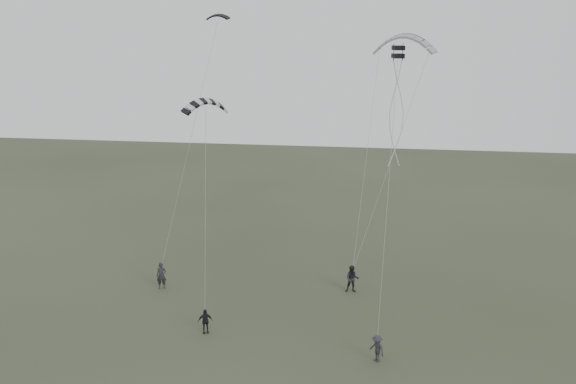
% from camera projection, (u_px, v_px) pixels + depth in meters
% --- Properties ---
extents(ground, '(140.00, 140.00, 0.00)m').
position_uv_depth(ground, '(251.00, 339.00, 32.36)').
color(ground, '#303824').
rests_on(ground, ground).
extents(flyer_left, '(0.79, 0.63, 1.88)m').
position_uv_depth(flyer_left, '(162.00, 276.00, 39.15)').
color(flyer_left, '#222328').
rests_on(flyer_left, ground).
extents(flyer_right, '(0.97, 0.78, 1.90)m').
position_uv_depth(flyer_right, '(352.00, 279.00, 38.55)').
color(flyer_right, black).
rests_on(flyer_right, ground).
extents(flyer_center, '(0.94, 0.67, 1.48)m').
position_uv_depth(flyer_center, '(205.00, 321.00, 32.91)').
color(flyer_center, black).
rests_on(flyer_center, ground).
extents(flyer_far, '(1.09, 1.08, 1.50)m').
position_uv_depth(flyer_far, '(377.00, 348.00, 29.83)').
color(flyer_far, '#2A292F').
rests_on(flyer_far, ground).
extents(kite_dark_small, '(1.72, 0.74, 0.66)m').
position_uv_depth(kite_dark_small, '(218.00, 15.00, 40.16)').
color(kite_dark_small, black).
rests_on(kite_dark_small, flyer_left).
extents(kite_pale_large, '(4.79, 2.59, 2.02)m').
position_uv_depth(kite_pale_large, '(404.00, 36.00, 40.44)').
color(kite_pale_large, '#979A9C').
rests_on(kite_pale_large, flyer_right).
extents(kite_striped, '(2.82, 2.66, 1.30)m').
position_uv_depth(kite_striped, '(205.00, 101.00, 34.10)').
color(kite_striped, black).
rests_on(kite_striped, flyer_center).
extents(kite_box, '(0.78, 0.81, 0.73)m').
position_uv_depth(kite_box, '(398.00, 52.00, 31.51)').
color(kite_box, black).
rests_on(kite_box, flyer_far).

